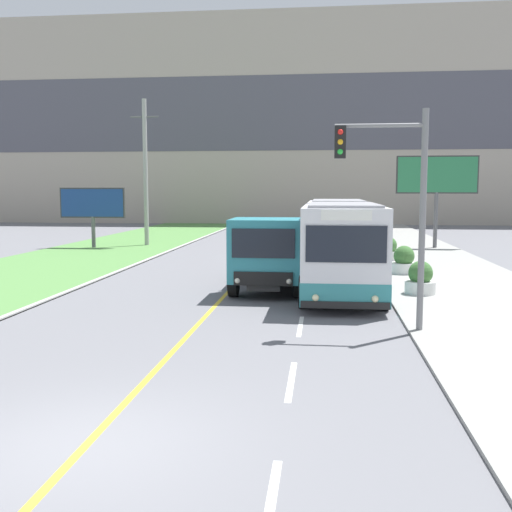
{
  "coord_description": "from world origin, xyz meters",
  "views": [
    {
      "loc": [
        3.31,
        -7.83,
        3.61
      ],
      "look_at": [
        1.1,
        11.94,
        1.4
      ],
      "focal_mm": 42.0,
      "sensor_mm": 36.0,
      "label": 1
    }
  ],
  "objects_px": {
    "utility_pole_far": "(145,172)",
    "planter_round_third": "(388,250)",
    "dump_truck": "(269,255)",
    "city_bus": "(339,242)",
    "planter_round_second": "(404,261)",
    "traffic_light_mast": "(396,191)",
    "billboard_large": "(437,178)",
    "billboard_small": "(93,205)",
    "car_distant": "(299,235)",
    "planter_round_near": "(420,279)"
  },
  "relations": [
    {
      "from": "billboard_large",
      "to": "planter_round_near",
      "type": "relative_size",
      "value": 5.01
    },
    {
      "from": "car_distant",
      "to": "dump_truck",
      "type": "bearing_deg",
      "value": -91.22
    },
    {
      "from": "planter_round_third",
      "to": "utility_pole_far",
      "type": "bearing_deg",
      "value": 154.29
    },
    {
      "from": "city_bus",
      "to": "car_distant",
      "type": "xyz_separation_m",
      "value": [
        -2.15,
        15.34,
        -0.92
      ]
    },
    {
      "from": "planter_round_third",
      "to": "planter_round_second",
      "type": "bearing_deg",
      "value": -88.53
    },
    {
      "from": "city_bus",
      "to": "billboard_small",
      "type": "distance_m",
      "value": 19.37
    },
    {
      "from": "planter_round_second",
      "to": "car_distant",
      "type": "bearing_deg",
      "value": 110.92
    },
    {
      "from": "billboard_large",
      "to": "billboard_small",
      "type": "xyz_separation_m",
      "value": [
        -20.97,
        -1.77,
        -1.61
      ]
    },
    {
      "from": "utility_pole_far",
      "to": "dump_truck",
      "type": "bearing_deg",
      "value": -60.71
    },
    {
      "from": "traffic_light_mast",
      "to": "billboard_large",
      "type": "xyz_separation_m",
      "value": [
        5.04,
        22.19,
        0.73
      ]
    },
    {
      "from": "utility_pole_far",
      "to": "billboard_small",
      "type": "relative_size",
      "value": 2.27
    },
    {
      "from": "city_bus",
      "to": "billboard_small",
      "type": "xyz_separation_m",
      "value": [
        -14.79,
        12.47,
        1.08
      ]
    },
    {
      "from": "billboard_small",
      "to": "planter_round_near",
      "type": "height_order",
      "value": "billboard_small"
    },
    {
      "from": "utility_pole_far",
      "to": "billboard_large",
      "type": "height_order",
      "value": "utility_pole_far"
    },
    {
      "from": "utility_pole_far",
      "to": "city_bus",
      "type": "bearing_deg",
      "value": -50.36
    },
    {
      "from": "dump_truck",
      "to": "utility_pole_far",
      "type": "relative_size",
      "value": 0.65
    },
    {
      "from": "city_bus",
      "to": "traffic_light_mast",
      "type": "relative_size",
      "value": 2.34
    },
    {
      "from": "car_distant",
      "to": "planter_round_third",
      "type": "xyz_separation_m",
      "value": [
        4.8,
        -7.9,
        -0.1
      ]
    },
    {
      "from": "utility_pole_far",
      "to": "billboard_small",
      "type": "bearing_deg",
      "value": -144.07
    },
    {
      "from": "utility_pole_far",
      "to": "billboard_large",
      "type": "bearing_deg",
      "value": -0.8
    },
    {
      "from": "city_bus",
      "to": "planter_round_near",
      "type": "bearing_deg",
      "value": -43.9
    },
    {
      "from": "billboard_small",
      "to": "planter_round_third",
      "type": "relative_size",
      "value": 3.52
    },
    {
      "from": "dump_truck",
      "to": "billboard_large",
      "type": "xyz_separation_m",
      "value": [
        8.72,
        16.63,
        2.97
      ]
    },
    {
      "from": "planter_round_near",
      "to": "city_bus",
      "type": "bearing_deg",
      "value": 136.1
    },
    {
      "from": "utility_pole_far",
      "to": "planter_round_second",
      "type": "relative_size",
      "value": 7.91
    },
    {
      "from": "utility_pole_far",
      "to": "planter_round_third",
      "type": "bearing_deg",
      "value": -25.71
    },
    {
      "from": "billboard_small",
      "to": "planter_round_near",
      "type": "xyz_separation_m",
      "value": [
        17.46,
        -15.04,
        -2.11
      ]
    },
    {
      "from": "traffic_light_mast",
      "to": "planter_round_second",
      "type": "bearing_deg",
      "value": 81.05
    },
    {
      "from": "planter_round_near",
      "to": "planter_round_third",
      "type": "xyz_separation_m",
      "value": [
        -0.02,
        10.01,
        0.02
      ]
    },
    {
      "from": "city_bus",
      "to": "planter_round_near",
      "type": "xyz_separation_m",
      "value": [
        2.68,
        -2.57,
        -1.04
      ]
    },
    {
      "from": "billboard_large",
      "to": "traffic_light_mast",
      "type": "bearing_deg",
      "value": -102.79
    },
    {
      "from": "city_bus",
      "to": "billboard_large",
      "type": "bearing_deg",
      "value": 66.51
    },
    {
      "from": "car_distant",
      "to": "billboard_small",
      "type": "distance_m",
      "value": 13.11
    },
    {
      "from": "traffic_light_mast",
      "to": "planter_round_third",
      "type": "bearing_deg",
      "value": 84.41
    },
    {
      "from": "utility_pole_far",
      "to": "billboard_small",
      "type": "distance_m",
      "value": 4.0
    },
    {
      "from": "dump_truck",
      "to": "billboard_small",
      "type": "xyz_separation_m",
      "value": [
        -12.26,
        14.86,
        1.36
      ]
    },
    {
      "from": "billboard_small",
      "to": "planter_round_second",
      "type": "relative_size",
      "value": 3.48
    },
    {
      "from": "traffic_light_mast",
      "to": "planter_round_third",
      "type": "relative_size",
      "value": 4.79
    },
    {
      "from": "utility_pole_far",
      "to": "traffic_light_mast",
      "type": "xyz_separation_m",
      "value": [
        13.15,
        -22.45,
        -1.15
      ]
    },
    {
      "from": "planter_round_second",
      "to": "planter_round_third",
      "type": "height_order",
      "value": "planter_round_second"
    },
    {
      "from": "dump_truck",
      "to": "billboard_small",
      "type": "bearing_deg",
      "value": 129.51
    },
    {
      "from": "city_bus",
      "to": "planter_round_near",
      "type": "height_order",
      "value": "city_bus"
    },
    {
      "from": "utility_pole_far",
      "to": "traffic_light_mast",
      "type": "distance_m",
      "value": 26.04
    },
    {
      "from": "dump_truck",
      "to": "city_bus",
      "type": "bearing_deg",
      "value": 43.46
    },
    {
      "from": "traffic_light_mast",
      "to": "planter_round_second",
      "type": "xyz_separation_m",
      "value": [
        1.64,
        10.39,
        -2.98
      ]
    },
    {
      "from": "city_bus",
      "to": "billboard_small",
      "type": "height_order",
      "value": "billboard_small"
    },
    {
      "from": "traffic_light_mast",
      "to": "planter_round_third",
      "type": "xyz_separation_m",
      "value": [
        1.51,
        15.39,
        -2.98
      ]
    },
    {
      "from": "city_bus",
      "to": "traffic_light_mast",
      "type": "distance_m",
      "value": 8.28
    },
    {
      "from": "billboard_large",
      "to": "city_bus",
      "type": "bearing_deg",
      "value": -113.49
    },
    {
      "from": "traffic_light_mast",
      "to": "billboard_small",
      "type": "bearing_deg",
      "value": 127.96
    }
  ]
}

